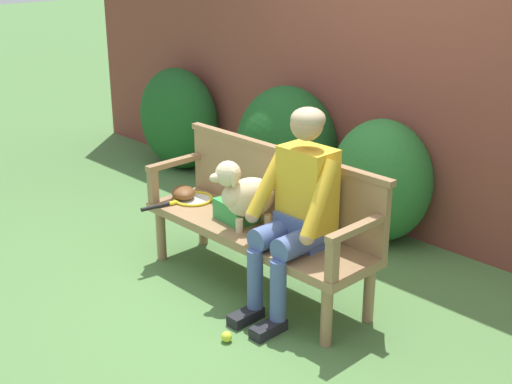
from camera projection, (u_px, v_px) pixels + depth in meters
The scene contains 16 objects.
ground_plane at pixel (256, 287), 4.78m from camera, with size 40.00×40.00×0.00m, color #4C753D.
brick_garden_fence at pixel (407, 64), 5.35m from camera, with size 8.00×0.30×2.66m, color brown.
hedge_bush_far_left at pixel (178, 119), 7.02m from camera, with size 0.99×0.61×1.02m, color #194C1E.
hedge_bush_mid_right at pixel (286, 148), 6.01m from camera, with size 0.94×0.80×1.07m, color #194C1E.
hedge_bush_mid_left at pixel (310, 181), 5.97m from camera, with size 0.70×0.44×0.55m, color #194C1E.
hedge_bush_far_right at pixel (381, 181), 5.37m from camera, with size 0.82×0.72×0.96m, color #286B2D.
garden_bench at pixel (256, 235), 4.64m from camera, with size 1.76×0.52×0.44m.
bench_backrest at pixel (281, 183), 4.68m from camera, with size 1.80×0.06×0.50m.
bench_armrest_left_end at pixel (167, 172), 5.06m from camera, with size 0.06×0.52×0.28m.
bench_armrest_right_end at pixel (348, 241), 3.93m from camera, with size 0.06×0.52×0.28m.
person_seated at pixel (298, 205), 4.26m from camera, with size 0.56×0.66×1.31m.
dog_on_bench at pixel (244, 194), 4.55m from camera, with size 0.33×0.47×0.47m.
tennis_racket at pixel (190, 199), 5.07m from camera, with size 0.34×0.58×0.03m.
baseball_glove at pixel (183, 193), 5.10m from camera, with size 0.22×0.17×0.09m, color brown.
sports_bag at pixel (236, 210), 4.72m from camera, with size 0.28×0.20×0.14m, color #2D8E42.
tennis_ball at pixel (227, 337), 4.13m from camera, with size 0.07×0.07×0.07m, color #CCDB33.
Camera 1 is at (3.06, -2.94, 2.29)m, focal length 48.95 mm.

